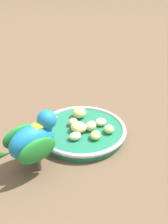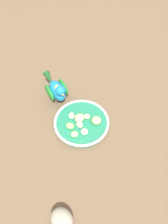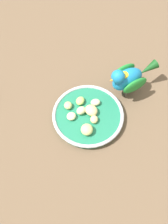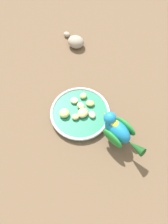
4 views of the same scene
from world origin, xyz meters
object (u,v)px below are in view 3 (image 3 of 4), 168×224
apple_piece_2 (81,111)px  apple_piece_3 (95,102)px  apple_piece_0 (91,110)px  parrot (128,78)px  apple_piece_5 (68,105)px  apple_piece_6 (71,116)px  apple_piece_1 (87,129)px  apple_piece_4 (80,101)px  feeding_bowl (88,116)px  apple_piece_7 (94,119)px

apple_piece_2 → apple_piece_3: (-0.05, -0.01, -0.00)m
apple_piece_0 → parrot: parrot is taller
apple_piece_5 → apple_piece_6: apple_piece_5 is taller
apple_piece_1 → apple_piece_0: bearing=-124.9°
apple_piece_3 → apple_piece_4: size_ratio=0.94×
feeding_bowl → parrot: size_ratio=1.22×
apple_piece_0 → apple_piece_3: apple_piece_0 is taller
feeding_bowl → apple_piece_3: (-0.04, -0.03, 0.01)m
feeding_bowl → apple_piece_5: size_ratio=8.30×
apple_piece_3 → parrot: parrot is taller
apple_piece_0 → apple_piece_2: same height
apple_piece_2 → apple_piece_7: apple_piece_2 is taller
apple_piece_1 → apple_piece_3: bearing=-128.7°
apple_piece_1 → parrot: size_ratio=0.21×
apple_piece_1 → apple_piece_7: apple_piece_1 is taller
apple_piece_5 → parrot: size_ratio=0.15×
apple_piece_5 → apple_piece_0: bearing=142.2°
apple_piece_3 → apple_piece_6: (0.09, 0.02, -0.00)m
apple_piece_5 → parrot: (-0.20, 0.01, 0.04)m
feeding_bowl → apple_piece_5: bearing=-46.6°
apple_piece_4 → apple_piece_3: bearing=150.7°
apple_piece_2 → parrot: (-0.17, -0.03, 0.04)m
apple_piece_3 → apple_piece_5: (0.08, -0.02, 0.00)m
apple_piece_6 → apple_piece_2: bearing=-171.8°
feeding_bowl → parrot: (-0.15, -0.04, 0.06)m
feeding_bowl → apple_piece_5: 0.07m
apple_piece_2 → apple_piece_6: (0.03, 0.00, -0.00)m
apple_piece_5 → parrot: 0.20m
apple_piece_0 → apple_piece_1: apple_piece_1 is taller
apple_piece_0 → apple_piece_3: 0.03m
feeding_bowl → apple_piece_3: apple_piece_3 is taller
apple_piece_5 → parrot: parrot is taller
apple_piece_1 → apple_piece_7: size_ratio=1.42×
apple_piece_1 → apple_piece_2: (-0.01, -0.07, -0.00)m
apple_piece_1 → apple_piece_4: size_ratio=1.18×
apple_piece_2 → apple_piece_4: 0.04m
apple_piece_6 → parrot: (-0.20, -0.03, 0.04)m
apple_piece_0 → apple_piece_6: bearing=-6.0°
feeding_bowl → apple_piece_7: 0.03m
apple_piece_6 → parrot: parrot is taller
apple_piece_3 → apple_piece_7: (0.03, 0.05, 0.00)m
apple_piece_1 → apple_piece_3: apple_piece_1 is taller
apple_piece_2 → apple_piece_7: bearing=121.7°
apple_piece_3 → apple_piece_4: bearing=-29.3°
apple_piece_0 → apple_piece_7: (0.00, 0.03, -0.00)m
apple_piece_5 → apple_piece_6: size_ratio=0.93×
apple_piece_0 → apple_piece_6: 0.06m
apple_piece_3 → apple_piece_6: 0.09m
feeding_bowl → apple_piece_7: bearing=107.6°
apple_piece_3 → apple_piece_6: bearing=10.8°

